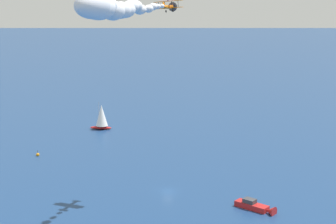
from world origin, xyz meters
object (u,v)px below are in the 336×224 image
Objects in this scene: motorboat_near_centre at (257,207)px; biplane_lead at (168,6)px; marker_buoy at (38,155)px; sailboat_inshore at (102,117)px.

biplane_lead is at bearing 149.64° from motorboat_near_centre.
biplane_lead is at bearing -36.41° from marker_buoy.
sailboat_inshore is 5.13× the size of marker_buoy.
marker_buoy is at bearing 143.59° from biplane_lead.
marker_buoy is (-15.43, -36.18, -4.52)m from sailboat_inshore.
sailboat_inshore is at bearing 66.91° from marker_buoy.
sailboat_inshore is at bearing 111.75° from biplane_lead.
sailboat_inshore is at bearing 121.05° from motorboat_near_centre.
marker_buoy is at bearing -113.09° from sailboat_inshore.
motorboat_near_centre is 93.21m from sailboat_inshore.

